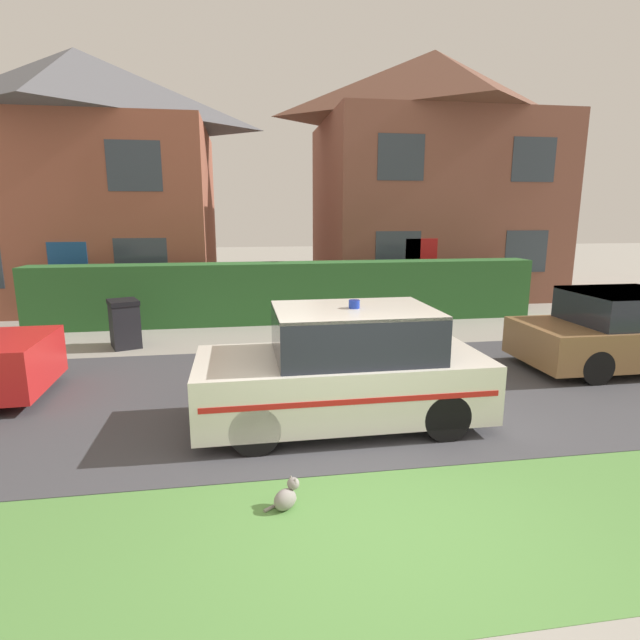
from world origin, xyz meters
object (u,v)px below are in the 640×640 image
neighbour_car_near (627,332)px  house_left (85,178)px  house_right (430,174)px  wheelie_bin (125,323)px  police_car (345,369)px  cat (287,497)px

neighbour_car_near → house_left: 15.47m
neighbour_car_near → house_left: size_ratio=0.50×
house_right → wheelie_bin: bearing=-144.5°
police_car → wheelie_bin: bearing=-50.7°
police_car → neighbour_car_near: bearing=-164.1°
house_left → house_right: size_ratio=0.97×
cat → house_left: house_left is taller
police_car → house_left: size_ratio=0.48×
house_left → wheelie_bin: (2.29, -6.38, -3.43)m
police_car → cat: police_car is taller
police_car → neighbour_car_near: size_ratio=0.96×
police_car → cat: size_ratio=10.66×
house_left → house_right: (11.56, 0.24, 0.27)m
police_car → house_right: bearing=-116.0°
cat → wheelie_bin: wheelie_bin is taller
cat → house_left: size_ratio=0.05×
neighbour_car_near → wheelie_bin: size_ratio=3.91×
police_car → neighbour_car_near: 5.94m
neighbour_car_near → house_left: bearing=141.6°
police_car → house_right: (5.41, 11.28, 3.45)m
neighbour_car_near → house_left: house_left is taller
police_car → cat: bearing=63.0°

